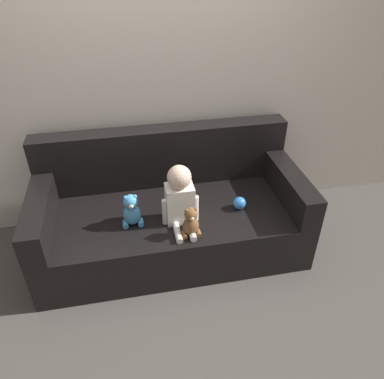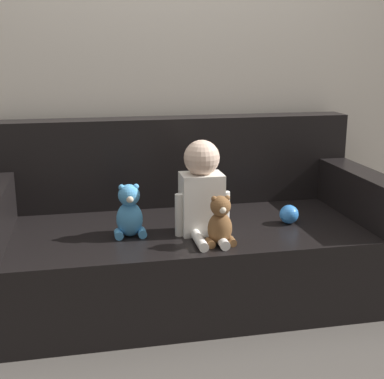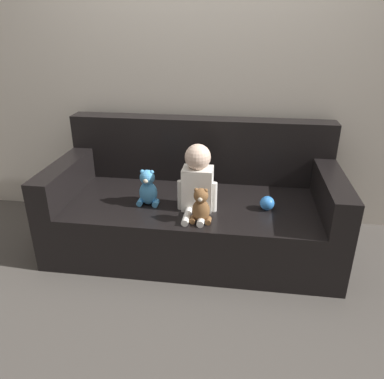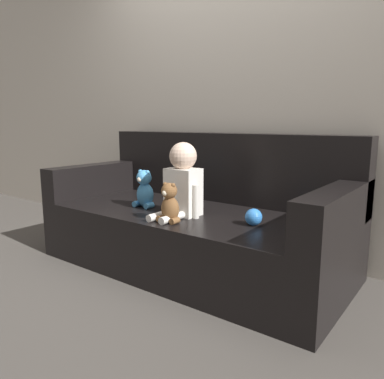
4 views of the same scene
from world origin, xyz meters
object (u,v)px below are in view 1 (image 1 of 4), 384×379
couch (170,213)px  teddy_bear_brown (191,223)px  plush_toy_side (132,211)px  person_baby (180,197)px  toy_ball (239,203)px

couch → teddy_bear_brown: bearing=-77.1°
plush_toy_side → person_baby: bearing=-3.7°
toy_ball → couch: bearing=161.4°
couch → toy_ball: bearing=-18.6°
couch → person_baby: bearing=-78.3°
person_baby → teddy_bear_brown: 0.21m
teddy_bear_brown → toy_ball: size_ratio=2.41×
couch → person_baby: size_ratio=4.46×
person_baby → toy_ball: bearing=6.5°
person_baby → plush_toy_side: size_ratio=1.76×
plush_toy_side → couch: bearing=34.6°
person_baby → toy_ball: 0.51m
teddy_bear_brown → person_baby: bearing=104.4°
couch → teddy_bear_brown: couch is taller
person_baby → couch: bearing=101.7°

